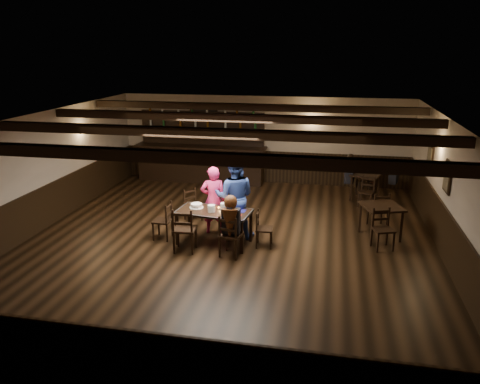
% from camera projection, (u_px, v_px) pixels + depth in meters
% --- Properties ---
extents(ground, '(10.00, 10.00, 0.00)m').
position_uv_depth(ground, '(229.00, 242.00, 10.34)').
color(ground, black).
rests_on(ground, ground).
extents(room_shell, '(9.02, 10.02, 2.71)m').
position_uv_depth(room_shell, '(229.00, 165.00, 9.85)').
color(room_shell, beige).
rests_on(room_shell, ground).
extents(dining_table, '(1.67, 0.98, 0.75)m').
position_uv_depth(dining_table, '(214.00, 214.00, 10.09)').
color(dining_table, black).
rests_on(dining_table, ground).
extents(chair_near_left, '(0.48, 0.46, 0.97)m').
position_uv_depth(chair_near_left, '(184.00, 227.00, 9.66)').
color(chair_near_left, black).
rests_on(chair_near_left, ground).
extents(chair_near_right, '(0.50, 0.48, 0.90)m').
position_uv_depth(chair_near_right, '(230.00, 233.00, 9.44)').
color(chair_near_right, black).
rests_on(chair_near_right, ground).
extents(chair_end_left, '(0.38, 0.40, 0.85)m').
position_uv_depth(chair_end_left, '(165.00, 218.00, 10.37)').
color(chair_end_left, black).
rests_on(chair_end_left, ground).
extents(chair_end_right, '(0.37, 0.39, 0.79)m').
position_uv_depth(chair_end_right, '(261.00, 226.00, 10.00)').
color(chair_end_right, black).
rests_on(chair_end_right, ground).
extents(chair_far_pushed, '(0.50, 0.51, 0.78)m').
position_uv_depth(chair_far_pushed, '(192.00, 202.00, 11.56)').
color(chair_far_pushed, black).
rests_on(chair_far_pushed, ground).
extents(woman_pink, '(0.65, 0.51, 1.57)m').
position_uv_depth(woman_pink, '(213.00, 200.00, 10.66)').
color(woman_pink, '#F23385').
rests_on(woman_pink, ground).
extents(man_blue, '(0.95, 0.77, 1.87)m').
position_uv_depth(man_blue, '(235.00, 197.00, 10.39)').
color(man_blue, navy).
rests_on(man_blue, ground).
extents(seated_person, '(0.36, 0.54, 0.88)m').
position_uv_depth(seated_person, '(231.00, 217.00, 9.39)').
color(seated_person, black).
rests_on(seated_person, ground).
extents(cake, '(0.31, 0.31, 0.10)m').
position_uv_depth(cake, '(196.00, 206.00, 10.24)').
color(cake, white).
rests_on(cake, dining_table).
extents(plate_stack_a, '(0.16, 0.16, 0.15)m').
position_uv_depth(plate_stack_a, '(211.00, 208.00, 9.99)').
color(plate_stack_a, white).
rests_on(plate_stack_a, dining_table).
extents(plate_stack_b, '(0.16, 0.16, 0.18)m').
position_uv_depth(plate_stack_b, '(224.00, 207.00, 10.01)').
color(plate_stack_b, white).
rests_on(plate_stack_b, dining_table).
extents(tea_light, '(0.05, 0.05, 0.06)m').
position_uv_depth(tea_light, '(219.00, 208.00, 10.16)').
color(tea_light, '#A5A8AD').
rests_on(tea_light, dining_table).
extents(salt_shaker, '(0.03, 0.03, 0.08)m').
position_uv_depth(salt_shaker, '(228.00, 212.00, 9.86)').
color(salt_shaker, silver).
rests_on(salt_shaker, dining_table).
extents(pepper_shaker, '(0.04, 0.04, 0.09)m').
position_uv_depth(pepper_shaker, '(232.00, 212.00, 9.83)').
color(pepper_shaker, '#A5A8AD').
rests_on(pepper_shaker, dining_table).
extents(drink_glass, '(0.07, 0.07, 0.10)m').
position_uv_depth(drink_glass, '(230.00, 208.00, 10.07)').
color(drink_glass, silver).
rests_on(drink_glass, dining_table).
extents(menu_red, '(0.32, 0.26, 0.00)m').
position_uv_depth(menu_red, '(235.00, 215.00, 9.79)').
color(menu_red, maroon).
rests_on(menu_red, dining_table).
extents(menu_blue, '(0.33, 0.25, 0.00)m').
position_uv_depth(menu_blue, '(238.00, 211.00, 10.07)').
color(menu_blue, '#111155').
rests_on(menu_blue, dining_table).
extents(bar_counter, '(4.18, 0.70, 2.20)m').
position_uv_depth(bar_counter, '(201.00, 159.00, 14.90)').
color(bar_counter, black).
rests_on(bar_counter, ground).
extents(back_table_a, '(1.04, 1.04, 0.75)m').
position_uv_depth(back_table_a, '(381.00, 210.00, 10.42)').
color(back_table_a, black).
rests_on(back_table_a, ground).
extents(back_table_b, '(0.94, 0.94, 0.75)m').
position_uv_depth(back_table_b, '(366.00, 177.00, 13.04)').
color(back_table_b, black).
rests_on(back_table_b, ground).
extents(bg_patron_left, '(0.31, 0.43, 0.82)m').
position_uv_depth(bg_patron_left, '(350.00, 168.00, 13.10)').
color(bg_patron_left, black).
rests_on(bg_patron_left, ground).
extents(bg_patron_right, '(0.31, 0.39, 0.71)m').
position_uv_depth(bg_patron_right, '(394.00, 171.00, 13.02)').
color(bg_patron_right, black).
rests_on(bg_patron_right, ground).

